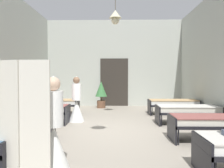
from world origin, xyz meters
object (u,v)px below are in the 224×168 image
Objects in this scene: bed_right_row_3 at (173,103)px; nurse_near_aisle at (54,137)px; bed_right_row_1 at (212,122)px; bed_left_row_1 at (11,121)px; bed_right_row_2 at (188,110)px; bed_left_row_3 at (54,103)px; nurse_mid_aisle at (77,105)px; privacy_screen at (5,122)px; bed_left_row_2 at (38,110)px; potted_plant at (101,92)px.

nurse_near_aisle is (-3.17, -5.61, 0.09)m from bed_right_row_3.
bed_right_row_1 is 1.00× the size of bed_right_row_3.
nurse_near_aisle is at bearing -150.25° from bed_right_row_1.
bed_right_row_2 is (4.68, 1.90, 0.00)m from bed_left_row_1.
bed_left_row_3 and bed_right_row_3 have the same top height.
privacy_screen is at bearing -173.42° from nurse_mid_aisle.
bed_left_row_2 is at bearing -90.00° from bed_left_row_3.
bed_right_row_2 is (0.00, 1.90, 0.00)m from bed_right_row_1.
potted_plant is (-2.95, 5.67, 0.32)m from bed_right_row_1.
bed_right_row_1 is 1.00× the size of bed_left_row_3.
bed_left_row_1 is 1.12× the size of privacy_screen.
privacy_screen is (-0.78, -7.90, 0.09)m from potted_plant.
bed_right_row_3 is at bearing 90.00° from bed_right_row_2.
bed_left_row_1 is 6.03m from bed_right_row_3.
privacy_screen is at bearing -149.13° from bed_right_row_1.
privacy_screen is (0.95, -2.23, 0.41)m from bed_left_row_1.
potted_plant reaches higher than bed_right_row_2.
potted_plant is (-2.95, 1.87, 0.32)m from bed_right_row_3.
bed_right_row_1 is 1.28× the size of nurse_mid_aisle.
potted_plant is (-2.95, 3.77, 0.32)m from bed_right_row_2.
bed_right_row_2 is at bearing -21.69° from nurse_near_aisle.
bed_right_row_3 is 1.28× the size of nurse_near_aisle.
bed_left_row_1 is at bearing 162.15° from nurse_mid_aisle.
nurse_near_aisle reaches higher than potted_plant.
nurse_near_aisle is (-3.17, -3.71, 0.09)m from bed_right_row_2.
nurse_near_aisle is (1.50, -3.71, 0.09)m from bed_left_row_2.
bed_left_row_2 is 1.00× the size of bed_left_row_3.
nurse_mid_aisle is at bearing 106.20° from privacy_screen.
bed_left_row_1 is 2.54m from nurse_mid_aisle.
potted_plant is (0.23, 7.48, 0.23)m from nurse_near_aisle.
bed_right_row_2 is 1.90m from bed_right_row_3.
bed_right_row_1 is at bearing -41.42° from nurse_near_aisle.
bed_left_row_1 is 5.94m from potted_plant.
bed_left_row_1 is 3.80m from bed_left_row_3.
bed_left_row_1 is at bearing -90.00° from bed_left_row_2.
bed_left_row_1 is at bearing -106.99° from potted_plant.
bed_right_row_3 is (0.00, 3.80, 0.00)m from bed_right_row_1.
privacy_screen reaches higher than bed_right_row_2.
bed_left_row_2 is at bearing 180.00° from bed_right_row_2.
bed_right_row_2 is 1.50× the size of potted_plant.
potted_plant reaches higher than bed_left_row_1.
privacy_screen is at bearing -95.66° from potted_plant.
potted_plant is 0.74× the size of privacy_screen.
nurse_near_aisle is at bearing -67.95° from bed_left_row_2.
bed_left_row_3 is 1.50× the size of potted_plant.
privacy_screen is (0.95, -6.03, 0.41)m from bed_left_row_3.
bed_right_row_2 is 3.54m from nurse_mid_aisle.
bed_right_row_3 is at bearing -10.65° from nurse_near_aisle.
bed_right_row_3 is 7.10m from privacy_screen.
potted_plant is (0.58, 3.41, 0.23)m from nurse_mid_aisle.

